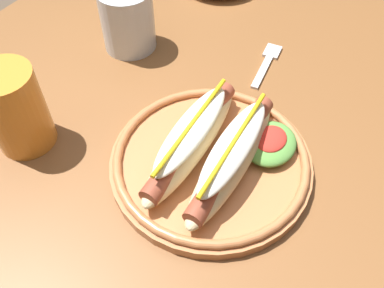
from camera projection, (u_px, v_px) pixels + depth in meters
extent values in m
plane|color=brown|center=(182.00, 281.00, 1.22)|extent=(8.00, 8.00, 0.00)
cube|color=brown|center=(173.00, 114.00, 0.66)|extent=(1.37, 0.87, 0.04)
cylinder|color=brown|center=(189.00, 40.00, 1.38)|extent=(0.06, 0.06, 0.70)
cylinder|color=#B77042|center=(211.00, 163.00, 0.57)|extent=(0.28, 0.28, 0.02)
torus|color=#B77042|center=(211.00, 158.00, 0.56)|extent=(0.27, 0.27, 0.01)
ellipsoid|color=beige|center=(232.00, 159.00, 0.54)|extent=(0.24, 0.06, 0.04)
cylinder|color=brown|center=(232.00, 155.00, 0.53)|extent=(0.22, 0.04, 0.03)
ellipsoid|color=silver|center=(233.00, 147.00, 0.52)|extent=(0.18, 0.05, 0.02)
cylinder|color=yellow|center=(234.00, 141.00, 0.51)|extent=(0.19, 0.01, 0.01)
ellipsoid|color=beige|center=(191.00, 142.00, 0.55)|extent=(0.24, 0.06, 0.04)
cylinder|color=brown|center=(191.00, 138.00, 0.55)|extent=(0.22, 0.04, 0.03)
ellipsoid|color=silver|center=(191.00, 129.00, 0.53)|extent=(0.18, 0.05, 0.02)
cylinder|color=yellow|center=(191.00, 124.00, 0.53)|extent=(0.19, 0.01, 0.01)
ellipsoid|color=#5B9942|center=(270.00, 143.00, 0.56)|extent=(0.08, 0.07, 0.02)
ellipsoid|color=red|center=(271.00, 139.00, 0.55)|extent=(0.05, 0.04, 0.01)
cube|color=silver|center=(262.00, 72.00, 0.69)|extent=(0.09, 0.02, 0.00)
cube|color=silver|center=(272.00, 52.00, 0.73)|extent=(0.04, 0.03, 0.00)
cylinder|color=silver|center=(128.00, 19.00, 0.70)|extent=(0.09, 0.09, 0.11)
cylinder|color=orange|center=(15.00, 110.00, 0.56)|extent=(0.08, 0.08, 0.12)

